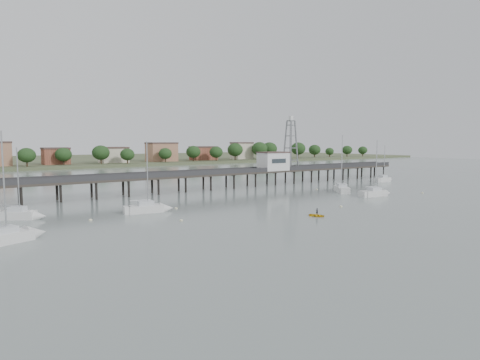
# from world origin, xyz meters

# --- Properties ---
(ground_plane) EXTENTS (500.00, 500.00, 0.00)m
(ground_plane) POSITION_xyz_m (0.00, 0.00, 0.00)
(ground_plane) COLOR slate
(ground_plane) RESTS_ON ground
(pier) EXTENTS (150.00, 5.00, 5.50)m
(pier) POSITION_xyz_m (0.00, 60.00, 3.79)
(pier) COLOR #2D2823
(pier) RESTS_ON ground
(pier_building) EXTENTS (8.40, 5.40, 5.30)m
(pier_building) POSITION_xyz_m (25.00, 60.00, 6.67)
(pier_building) COLOR silver
(pier_building) RESTS_ON ground
(lattice_tower) EXTENTS (3.20, 3.20, 15.50)m
(lattice_tower) POSITION_xyz_m (31.50, 60.00, 11.10)
(lattice_tower) COLOR slate
(lattice_tower) RESTS_ON ground
(sailboat_e) EXTENTS (6.92, 2.16, 11.49)m
(sailboat_e) POSITION_xyz_m (58.49, 47.13, 0.65)
(sailboat_e) COLOR silver
(sailboat_e) RESTS_ON ground
(sailboat_b) EXTENTS (7.96, 3.36, 12.80)m
(sailboat_b) POSITION_xyz_m (-20.52, 37.10, 0.64)
(sailboat_b) COLOR silver
(sailboat_b) RESTS_ON ground
(sailboat_c) EXTENTS (7.33, 8.66, 14.56)m
(sailboat_c) POSITION_xyz_m (28.96, 38.81, 0.64)
(sailboat_c) COLOR silver
(sailboat_c) RESTS_ON ground
(sailboat_a) EXTENTS (8.89, 5.58, 14.15)m
(sailboat_a) POSITION_xyz_m (-42.24, 27.36, 0.64)
(sailboat_a) COLOR silver
(sailboat_a) RESTS_ON ground
(sailboat_d) EXTENTS (8.13, 3.34, 13.08)m
(sailboat_d) POSITION_xyz_m (29.20, 28.02, 0.64)
(sailboat_d) COLOR silver
(sailboat_d) RESTS_ON ground
(sailboat_f) EXTENTS (7.04, 5.55, 11.77)m
(sailboat_f) POSITION_xyz_m (-39.57, 42.40, 0.65)
(sailboat_f) COLOR silver
(sailboat_f) RESTS_ON ground
(yellow_dinghy) EXTENTS (1.96, 1.27, 2.66)m
(yellow_dinghy) POSITION_xyz_m (-0.06, 18.19, 0.00)
(yellow_dinghy) COLOR yellow
(yellow_dinghy) RESTS_ON ground
(dinghy_occupant) EXTENTS (0.57, 1.14, 0.26)m
(dinghy_occupant) POSITION_xyz_m (-0.06, 18.19, 0.00)
(dinghy_occupant) COLOR black
(dinghy_occupant) RESTS_ON ground
(mooring_buoys) EXTENTS (73.62, 22.34, 0.39)m
(mooring_buoys) POSITION_xyz_m (1.88, 31.98, 0.08)
(mooring_buoys) COLOR beige
(mooring_buoys) RESTS_ON ground
(far_shore) EXTENTS (500.00, 170.00, 10.40)m
(far_shore) POSITION_xyz_m (0.36, 239.58, 0.95)
(far_shore) COLOR #475133
(far_shore) RESTS_ON ground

